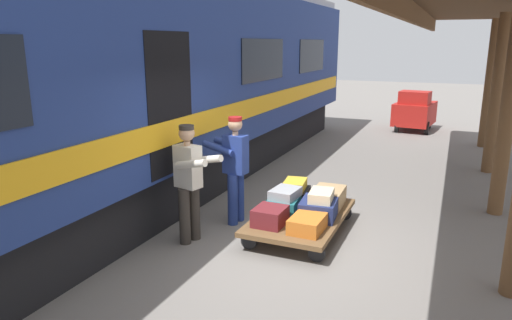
{
  "coord_description": "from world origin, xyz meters",
  "views": [
    {
      "loc": [
        -1.82,
        5.57,
        2.8
      ],
      "look_at": [
        0.76,
        -0.43,
        1.15
      ],
      "focal_mm": 32.73,
      "sensor_mm": 36.0,
      "label": 1
    }
  ],
  "objects_px": {
    "suitcase_black_hardshell": "(295,195)",
    "suitcase_gray_aluminum": "(285,193)",
    "porter_by_door": "(189,180)",
    "suitcase_orange_carryall": "(307,224)",
    "suitcase_maroon_trunk": "(270,216)",
    "train_car": "(87,92)",
    "suitcase_teal_softside": "(284,205)",
    "porter_in_overalls": "(235,166)",
    "suitcase_tan_vintage": "(328,197)",
    "luggage_cart": "(301,217)",
    "suitcase_yellow_case": "(295,185)",
    "suitcase_cream_canvas": "(321,196)",
    "baggage_tug": "(414,111)",
    "suitcase_navy_fabric": "(319,209)"
  },
  "relations": [
    {
      "from": "suitcase_orange_carryall",
      "to": "porter_in_overalls",
      "type": "bearing_deg",
      "value": -22.94
    },
    {
      "from": "train_car",
      "to": "suitcase_navy_fabric",
      "type": "xyz_separation_m",
      "value": [
        -3.5,
        -0.73,
        -1.63
      ]
    },
    {
      "from": "suitcase_orange_carryall",
      "to": "porter_in_overalls",
      "type": "xyz_separation_m",
      "value": [
        1.38,
        -0.58,
        0.52
      ]
    },
    {
      "from": "suitcase_teal_softside",
      "to": "suitcase_orange_carryall",
      "type": "bearing_deg",
      "value": 134.38
    },
    {
      "from": "suitcase_black_hardshell",
      "to": "suitcase_yellow_case",
      "type": "height_order",
      "value": "suitcase_yellow_case"
    },
    {
      "from": "suitcase_black_hardshell",
      "to": "baggage_tug",
      "type": "relative_size",
      "value": 0.28
    },
    {
      "from": "suitcase_maroon_trunk",
      "to": "suitcase_orange_carryall",
      "type": "relative_size",
      "value": 0.84
    },
    {
      "from": "suitcase_gray_aluminum",
      "to": "luggage_cart",
      "type": "bearing_deg",
      "value": 174.12
    },
    {
      "from": "train_car",
      "to": "porter_by_door",
      "type": "height_order",
      "value": "train_car"
    },
    {
      "from": "suitcase_tan_vintage",
      "to": "suitcase_maroon_trunk",
      "type": "height_order",
      "value": "suitcase_tan_vintage"
    },
    {
      "from": "suitcase_tan_vintage",
      "to": "suitcase_navy_fabric",
      "type": "height_order",
      "value": "suitcase_tan_vintage"
    },
    {
      "from": "suitcase_black_hardshell",
      "to": "porter_by_door",
      "type": "xyz_separation_m",
      "value": [
        1.09,
        1.46,
        0.52
      ]
    },
    {
      "from": "suitcase_black_hardshell",
      "to": "suitcase_cream_canvas",
      "type": "distance_m",
      "value": 0.84
    },
    {
      "from": "suitcase_cream_canvas",
      "to": "porter_in_overalls",
      "type": "bearing_deg",
      "value": -0.91
    },
    {
      "from": "suitcase_maroon_trunk",
      "to": "suitcase_gray_aluminum",
      "type": "relative_size",
      "value": 0.95
    },
    {
      "from": "train_car",
      "to": "suitcase_navy_fabric",
      "type": "distance_m",
      "value": 3.93
    },
    {
      "from": "luggage_cart",
      "to": "porter_in_overalls",
      "type": "distance_m",
      "value": 1.29
    },
    {
      "from": "suitcase_tan_vintage",
      "to": "porter_by_door",
      "type": "height_order",
      "value": "porter_by_door"
    },
    {
      "from": "suitcase_tan_vintage",
      "to": "luggage_cart",
      "type": "bearing_deg",
      "value": 63.92
    },
    {
      "from": "suitcase_orange_carryall",
      "to": "suitcase_maroon_trunk",
      "type": "bearing_deg",
      "value": 0.0
    },
    {
      "from": "suitcase_black_hardshell",
      "to": "suitcase_teal_softside",
      "type": "distance_m",
      "value": 0.56
    },
    {
      "from": "train_car",
      "to": "suitcase_black_hardshell",
      "type": "bearing_deg",
      "value": -156.45
    },
    {
      "from": "suitcase_navy_fabric",
      "to": "baggage_tug",
      "type": "relative_size",
      "value": 0.33
    },
    {
      "from": "suitcase_cream_canvas",
      "to": "suitcase_yellow_case",
      "type": "height_order",
      "value": "suitcase_cream_canvas"
    },
    {
      "from": "suitcase_cream_canvas",
      "to": "suitcase_gray_aluminum",
      "type": "relative_size",
      "value": 0.98
    },
    {
      "from": "suitcase_black_hardshell",
      "to": "suitcase_yellow_case",
      "type": "bearing_deg",
      "value": 91.25
    },
    {
      "from": "suitcase_black_hardshell",
      "to": "porter_in_overalls",
      "type": "xyz_separation_m",
      "value": [
        0.83,
        0.54,
        0.52
      ]
    },
    {
      "from": "suitcase_orange_carryall",
      "to": "baggage_tug",
      "type": "relative_size",
      "value": 0.3
    },
    {
      "from": "suitcase_navy_fabric",
      "to": "suitcase_teal_softside",
      "type": "relative_size",
      "value": 1.11
    },
    {
      "from": "suitcase_yellow_case",
      "to": "porter_by_door",
      "type": "relative_size",
      "value": 0.28
    },
    {
      "from": "suitcase_teal_softside",
      "to": "suitcase_yellow_case",
      "type": "xyz_separation_m",
      "value": [
        -0.0,
        -0.53,
        0.17
      ]
    },
    {
      "from": "suitcase_teal_softside",
      "to": "train_car",
      "type": "bearing_deg",
      "value": 13.85
    },
    {
      "from": "suitcase_tan_vintage",
      "to": "suitcase_gray_aluminum",
      "type": "xyz_separation_m",
      "value": [
        0.53,
        0.53,
        0.15
      ]
    },
    {
      "from": "baggage_tug",
      "to": "luggage_cart",
      "type": "bearing_deg",
      "value": 85.36
    },
    {
      "from": "baggage_tug",
      "to": "suitcase_maroon_trunk",
      "type": "bearing_deg",
      "value": 84.07
    },
    {
      "from": "luggage_cart",
      "to": "suitcase_yellow_case",
      "type": "height_order",
      "value": "suitcase_yellow_case"
    },
    {
      "from": "suitcase_orange_carryall",
      "to": "suitcase_navy_fabric",
      "type": "relative_size",
      "value": 0.91
    },
    {
      "from": "suitcase_tan_vintage",
      "to": "baggage_tug",
      "type": "bearing_deg",
      "value": -93.19
    },
    {
      "from": "porter_by_door",
      "to": "suitcase_tan_vintage",
      "type": "bearing_deg",
      "value": -138.11
    },
    {
      "from": "suitcase_gray_aluminum",
      "to": "porter_by_door",
      "type": "xyz_separation_m",
      "value": [
        1.1,
        0.93,
        0.34
      ]
    },
    {
      "from": "suitcase_gray_aluminum",
      "to": "suitcase_yellow_case",
      "type": "distance_m",
      "value": 0.5
    },
    {
      "from": "suitcase_navy_fabric",
      "to": "suitcase_yellow_case",
      "type": "height_order",
      "value": "suitcase_yellow_case"
    },
    {
      "from": "suitcase_black_hardshell",
      "to": "suitcase_gray_aluminum",
      "type": "xyz_separation_m",
      "value": [
        -0.01,
        0.53,
        0.19
      ]
    },
    {
      "from": "suitcase_navy_fabric",
      "to": "porter_by_door",
      "type": "xyz_separation_m",
      "value": [
        1.63,
        0.91,
        0.49
      ]
    },
    {
      "from": "porter_by_door",
      "to": "baggage_tug",
      "type": "relative_size",
      "value": 0.93
    },
    {
      "from": "suitcase_cream_canvas",
      "to": "porter_in_overalls",
      "type": "distance_m",
      "value": 1.44
    },
    {
      "from": "train_car",
      "to": "luggage_cart",
      "type": "relative_size",
      "value": 9.71
    },
    {
      "from": "luggage_cart",
      "to": "suitcase_orange_carryall",
      "type": "bearing_deg",
      "value": 116.08
    },
    {
      "from": "luggage_cart",
      "to": "suitcase_tan_vintage",
      "type": "xyz_separation_m",
      "value": [
        -0.27,
        -0.56,
        0.18
      ]
    },
    {
      "from": "train_car",
      "to": "suitcase_teal_softside",
      "type": "xyz_separation_m",
      "value": [
        -2.95,
        -0.73,
        -1.65
      ]
    }
  ]
}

